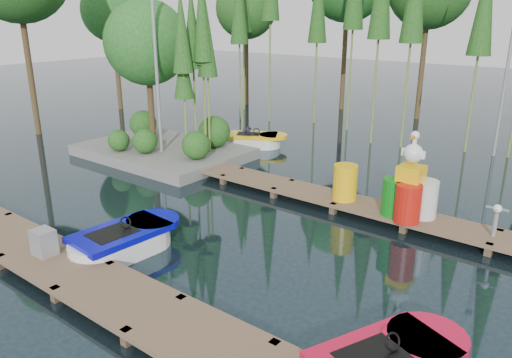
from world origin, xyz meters
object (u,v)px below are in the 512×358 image
Objects in this scene: island at (159,71)px; yellow_barrel at (345,182)px; boat_blue at (124,242)px; boat_yellow_far at (254,140)px; utility_cabinet at (44,242)px; drum_cluster at (409,193)px.

yellow_barrel is (8.39, -0.79, -2.38)m from island.
boat_blue is 9.99m from boat_yellow_far.
utility_cabinet is (2.75, -10.82, 0.32)m from boat_yellow_far.
yellow_barrel is (3.50, 7.00, 0.21)m from utility_cabinet.
boat_yellow_far is (-3.54, 9.35, -0.00)m from boat_blue.
boat_blue is 1.28× the size of drum_cluster.
island is 3.00× the size of drum_cluster.
drum_cluster is at bearing -4.81° from yellow_barrel.
utility_cabinet is at bearing -86.68° from boat_yellow_far.
drum_cluster is at bearing 53.27° from boat_blue.
island reaches higher than utility_cabinet.
boat_yellow_far is 1.23× the size of drum_cluster.
island is 2.35× the size of boat_blue.
boat_blue is at bearing -80.22° from boat_yellow_far.
yellow_barrel is (2.71, 5.53, 0.53)m from boat_blue.
yellow_barrel is at bearing 67.83° from boat_blue.
boat_yellow_far is 11.17m from utility_cabinet.
boat_yellow_far is 4.77× the size of utility_cabinet.
boat_blue is at bearing -130.67° from drum_cluster.
boat_blue is 2.87× the size of yellow_barrel.
island is at bearing 135.89° from boat_blue.
boat_yellow_far is 9.10m from drum_cluster.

